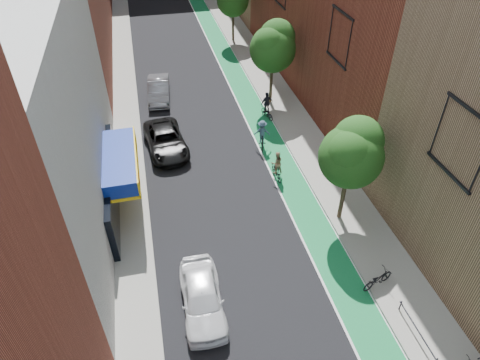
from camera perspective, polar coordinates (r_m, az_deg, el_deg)
bike_lane at (r=37.23m, az=0.73°, el=11.37°), size 2.00×68.00×0.01m
sidewalk_left at (r=36.38m, az=-14.97°, el=9.42°), size 2.00×68.00×0.15m
sidewalk_right at (r=37.82m, az=4.49°, el=11.83°), size 3.00×68.00×0.15m
building_left_white at (r=23.99m, az=-28.50°, el=5.99°), size 8.00×20.00×12.00m
tree_near at (r=22.56m, az=14.75°, el=3.62°), size 3.40×3.36×6.42m
tree_mid at (r=33.88m, az=4.47°, el=17.46°), size 3.55×3.53×6.74m
parked_car_white at (r=20.31m, az=-5.07°, el=-15.30°), size 1.99×4.69×1.58m
parked_car_black at (r=30.18m, az=-9.87°, el=5.22°), size 3.04×5.68×1.52m
parked_car_silver at (r=36.81m, az=-10.78°, el=11.73°), size 2.16×5.04×1.61m
cyclist_lane_near at (r=27.23m, az=4.91°, el=1.70°), size 0.80×1.60×1.92m
cyclist_lane_mid at (r=33.54m, az=3.62°, el=9.56°), size 1.11×1.75×2.12m
cyclist_lane_far at (r=30.02m, az=2.97°, el=5.90°), size 1.22×1.93×2.05m
parked_bike_near at (r=22.09m, az=17.89°, el=-12.46°), size 1.89×1.14×0.94m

